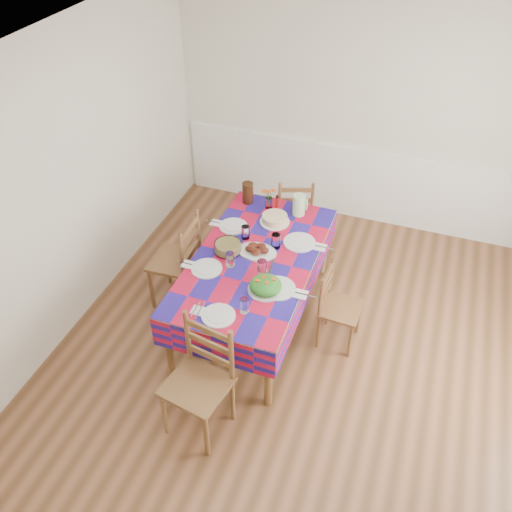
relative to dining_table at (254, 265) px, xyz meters
The scene contains 22 objects.
room 1.00m from the dining_table, 34.27° to the right, with size 4.58×5.08×2.78m.
wainscot 2.16m from the dining_table, 73.15° to the left, with size 4.41×0.06×0.92m.
dining_table is the anchor object (origin of this frame).
setting_near_head 0.75m from the dining_table, 87.25° to the right, with size 0.45×0.30×0.13m.
setting_left_near 0.39m from the dining_table, 139.51° to the right, with size 0.51×0.30×0.13m.
setting_left_far 0.46m from the dining_table, 132.37° to the left, with size 0.51×0.30×0.13m.
setting_right_near 0.40m from the dining_table, 45.54° to the right, with size 0.57×0.33×0.15m.
setting_right_far 0.41m from the dining_table, 49.06° to the left, with size 0.57×0.33×0.14m.
meat_platter 0.14m from the dining_table, 93.64° to the left, with size 0.37×0.26×0.07m.
salad_platter 0.46m from the dining_table, 57.67° to the right, with size 0.30×0.30×0.13m.
pasta_bowl 0.29m from the dining_table, behind, with size 0.25×0.25×0.09m.
cake 0.60m from the dining_table, 90.04° to the left, with size 0.29×0.29×0.08m.
serving_utensils 0.21m from the dining_table, 33.30° to the right, with size 0.15×0.33×0.01m.
flower_vase 0.83m from the dining_table, 99.70° to the left, with size 0.14×0.12×0.23m.
hot_sauce 0.85m from the dining_table, 94.15° to the left, with size 0.04×0.04×0.15m, color red.
green_pitcher 0.84m from the dining_table, 77.37° to the left, with size 0.13×0.13×0.22m, color #ADDC9B.
tea_pitcher 0.93m from the dining_table, 114.28° to the left, with size 0.11×0.11×0.23m, color black.
name_card 0.97m from the dining_table, 89.32° to the right, with size 0.08×0.02×0.02m, color silver.
chair_near 1.26m from the dining_table, 89.61° to the right, with size 0.53×0.52×1.05m.
chair_far 1.28m from the dining_table, 89.37° to the left, with size 0.51×0.49×0.91m.
chair_left 0.81m from the dining_table, behind, with size 0.45×0.47×1.03m.
chair_right 0.84m from the dining_table, ahead, with size 0.37×0.39×0.84m.
Camera 1 is at (0.67, -3.11, 3.91)m, focal length 38.00 mm.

